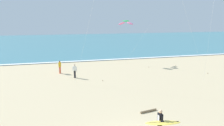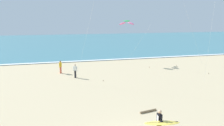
{
  "view_description": "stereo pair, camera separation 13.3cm",
  "coord_description": "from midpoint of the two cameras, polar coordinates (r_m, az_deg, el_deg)",
  "views": [
    {
      "loc": [
        -3.97,
        -9.31,
        6.55
      ],
      "look_at": [
        0.46,
        7.2,
        3.06
      ],
      "focal_mm": 34.83,
      "sensor_mm": 36.0,
      "label": 1
    },
    {
      "loc": [
        -3.84,
        -9.34,
        6.55
      ],
      "look_at": [
        0.46,
        7.2,
        3.06
      ],
      "focal_mm": 34.83,
      "sensor_mm": 36.0,
      "label": 2
    }
  ],
  "objects": [
    {
      "name": "shoreline_foam",
      "position": [
        34.26,
        -7.79,
        0.57
      ],
      "size": [
        160.0,
        0.82,
        0.01
      ],
      "primitive_type": "cube",
      "color": "white",
      "rests_on": "ocean_water"
    },
    {
      "name": "ocean_water",
      "position": [
        63.57,
        -11.05,
        5.46
      ],
      "size": [
        160.0,
        60.0,
        0.08
      ],
      "primitive_type": "cube",
      "color": "teal",
      "rests_on": "ground"
    },
    {
      "name": "driftwood_log",
      "position": [
        16.12,
        9.72,
        -12.32
      ],
      "size": [
        1.34,
        0.4,
        0.15
      ],
      "primitive_type": "cylinder",
      "rotation": [
        0.0,
        1.57,
        3.33
      ],
      "color": "#846B4C",
      "rests_on": "ground"
    },
    {
      "name": "bystander_yellow_top",
      "position": [
        27.12,
        -13.23,
        -0.97
      ],
      "size": [
        0.31,
        0.45,
        1.59
      ],
      "color": "#D8593F",
      "rests_on": "ground"
    },
    {
      "name": "bystander_white_top",
      "position": [
        24.74,
        -9.48,
        -2.02
      ],
      "size": [
        0.47,
        0.28,
        1.59
      ],
      "color": "black",
      "rests_on": "ground"
    },
    {
      "name": "kite_arc_emerald_high",
      "position": [
        32.14,
        4.01,
        10.52
      ],
      "size": [
        3.49,
        4.89,
        6.32
      ],
      "color": "pink",
      "rests_on": "ground"
    },
    {
      "name": "surfer_lead",
      "position": [
        12.46,
        12.93,
        -15.0
      ],
      "size": [
        2.06,
        0.96,
        1.71
      ],
      "color": "black",
      "rests_on": "ground"
    }
  ]
}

